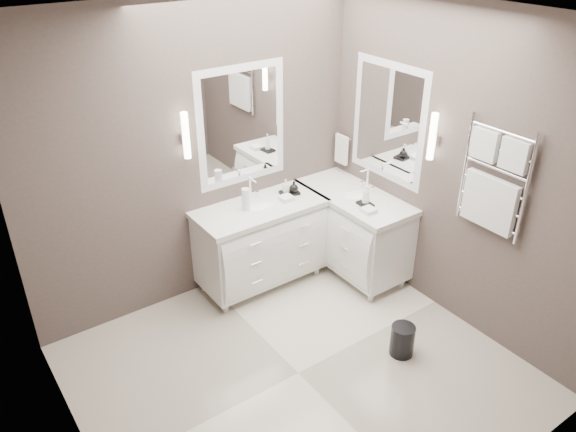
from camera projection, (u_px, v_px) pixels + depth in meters
floor at (298, 373)px, 4.48m from camera, size 3.20×3.00×0.01m
ceiling at (302, 19)px, 3.18m from camera, size 3.20×3.00×0.01m
wall_back at (198, 157)px, 4.91m from camera, size 3.20×0.01×2.70m
wall_front at (482, 350)px, 2.75m from camera, size 3.20×0.01×2.70m
wall_left at (60, 312)px, 3.01m from camera, size 0.01×3.00×2.70m
wall_right at (456, 171)px, 4.65m from camera, size 0.01×3.00×2.70m
vanity_back at (261, 240)px, 5.35m from camera, size 1.24×0.59×0.97m
vanity_right at (352, 227)px, 5.56m from camera, size 0.59×1.24×0.97m
mirror_back at (242, 126)px, 5.03m from camera, size 0.90×0.02×1.10m
mirror_right at (388, 122)px, 5.11m from camera, size 0.02×0.90×1.10m
sconce_back at (186, 136)px, 4.67m from camera, size 0.06×0.06×0.40m
sconce_right at (432, 137)px, 4.65m from camera, size 0.06×0.06×0.40m
towel_bar_corner at (342, 149)px, 5.69m from camera, size 0.03×0.22×0.30m
towel_ladder at (493, 185)px, 4.31m from camera, size 0.06×0.58×0.90m
waste_bin at (402, 340)px, 4.61m from camera, size 0.22×0.22×0.28m
amenity_tray_back at (289, 193)px, 5.38m from camera, size 0.19×0.16×0.03m
amenity_tray_right at (365, 204)px, 5.18m from camera, size 0.13×0.16×0.02m
water_bottle at (246, 199)px, 5.06m from camera, size 0.07×0.07×0.21m
soap_bottle_a at (286, 186)px, 5.34m from camera, size 0.07×0.07×0.12m
soap_bottle_b at (294, 187)px, 5.34m from camera, size 0.11×0.11×0.11m
soap_bottle_c at (366, 195)px, 5.13m from camera, size 0.09×0.09×0.17m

